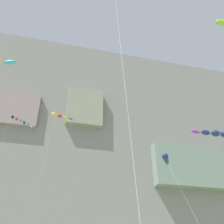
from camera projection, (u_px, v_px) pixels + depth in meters
name	position (u px, v px, depth m)	size (l,w,h in m)	color
cliff_face	(75.00, 162.00, 70.11)	(180.00, 31.61, 58.25)	gray
kite_banner_low_left	(17.00, 134.00, 33.77)	(3.46, 5.21, 21.46)	black
kite_windsock_upper_right	(59.00, 116.00, 40.69)	(5.08, 4.17, 25.23)	yellow
kite_windsock_upper_left	(166.00, 159.00, 26.65)	(2.42, 8.23, 13.98)	navy
kite_windsock_mid_center	(216.00, 133.00, 28.46)	(4.98, 2.12, 17.29)	navy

